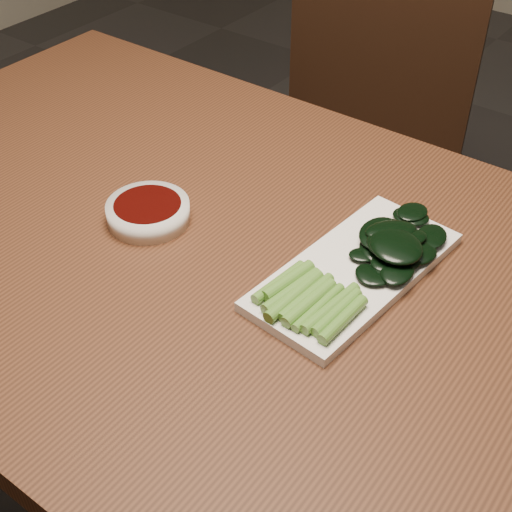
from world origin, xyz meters
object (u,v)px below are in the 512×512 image
object	(u,v)px
serving_plate	(354,271)
gai_lan	(370,260)
table	(239,291)
sauce_bowl	(148,212)
chair_far	(360,151)

from	to	relation	value
serving_plate	gai_lan	bearing A→B (deg)	36.28
table	sauce_bowl	distance (m)	0.17
gai_lan	chair_far	bearing A→B (deg)	119.19
table	sauce_bowl	world-z (taller)	sauce_bowl
table	serving_plate	world-z (taller)	serving_plate
chair_far	serving_plate	xyz separation A→B (m)	(0.34, -0.65, 0.27)
sauce_bowl	gai_lan	world-z (taller)	gai_lan
serving_plate	table	bearing A→B (deg)	-161.22
chair_far	gai_lan	world-z (taller)	chair_far
table	gai_lan	xyz separation A→B (m)	(0.16, 0.06, 0.10)
table	gai_lan	distance (m)	0.20
serving_plate	chair_far	bearing A→B (deg)	117.82
chair_far	gai_lan	distance (m)	0.79
table	gai_lan	world-z (taller)	gai_lan
sauce_bowl	gai_lan	size ratio (longest dim) A/B	0.37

